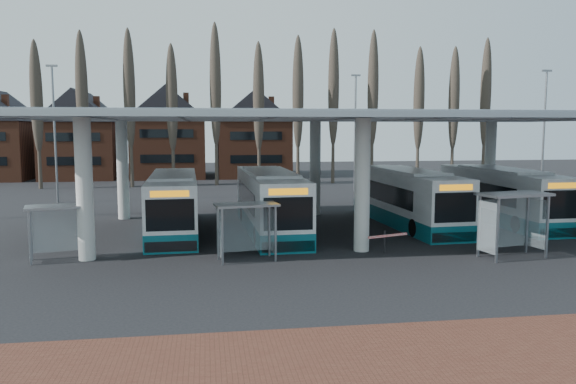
{
  "coord_description": "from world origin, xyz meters",
  "views": [
    {
      "loc": [
        -6.95,
        -21.84,
        5.55
      ],
      "look_at": [
        -2.72,
        7.0,
        2.23
      ],
      "focal_mm": 35.0,
      "sensor_mm": 36.0,
      "label": 1
    }
  ],
  "objects": [
    {
      "name": "ground",
      "position": [
        0.0,
        0.0,
        0.0
      ],
      "size": [
        140.0,
        140.0,
        0.0
      ],
      "primitive_type": "plane",
      "color": "black",
      "rests_on": "ground"
    },
    {
      "name": "station_canopy",
      "position": [
        0.0,
        8.0,
        5.68
      ],
      "size": [
        32.0,
        16.0,
        6.34
      ],
      "color": "silver",
      "rests_on": "ground"
    },
    {
      "name": "poplar_row",
      "position": [
        0.0,
        33.0,
        8.78
      ],
      "size": [
        45.1,
        1.1,
        14.5
      ],
      "color": "#473D33",
      "rests_on": "ground"
    },
    {
      "name": "townhouse_row",
      "position": [
        -15.75,
        44.0,
        5.94
      ],
      "size": [
        36.8,
        10.3,
        12.25
      ],
      "color": "brown",
      "rests_on": "ground"
    },
    {
      "name": "lamp_post_a",
      "position": [
        -18.0,
        22.0,
        5.34
      ],
      "size": [
        0.8,
        0.16,
        10.17
      ],
      "color": "slate",
      "rests_on": "ground"
    },
    {
      "name": "lamp_post_b",
      "position": [
        6.0,
        26.0,
        5.34
      ],
      "size": [
        0.8,
        0.16,
        10.17
      ],
      "color": "slate",
      "rests_on": "ground"
    },
    {
      "name": "lamp_post_c",
      "position": [
        20.0,
        20.0,
        5.34
      ],
      "size": [
        0.8,
        0.16,
        10.17
      ],
      "color": "slate",
      "rests_on": "ground"
    },
    {
      "name": "bus_0",
      "position": [
        -8.72,
        8.81,
        1.49
      ],
      "size": [
        2.76,
        11.41,
        3.15
      ],
      "rotation": [
        0.0,
        0.0,
        0.03
      ],
      "color": "white",
      "rests_on": "ground"
    },
    {
      "name": "bus_1",
      "position": [
        -3.56,
        8.2,
        1.54
      ],
      "size": [
        2.83,
        11.85,
        3.28
      ],
      "rotation": [
        0.0,
        0.0,
        0.03
      ],
      "color": "white",
      "rests_on": "ground"
    },
    {
      "name": "bus_2",
      "position": [
        4.5,
        9.11,
        1.52
      ],
      "size": [
        3.14,
        11.71,
        3.22
      ],
      "rotation": [
        0.0,
        0.0,
        0.06
      ],
      "color": "white",
      "rests_on": "ground"
    },
    {
      "name": "bus_3",
      "position": [
        10.51,
        9.39,
        1.5
      ],
      "size": [
        2.7,
        11.53,
        3.19
      ],
      "rotation": [
        0.0,
        0.0,
        0.02
      ],
      "color": "white",
      "rests_on": "ground"
    },
    {
      "name": "shelter_0",
      "position": [
        -13.17,
        2.69,
        1.7
      ],
      "size": [
        2.75,
        1.84,
        2.34
      ],
      "rotation": [
        0.0,
        0.0,
        0.24
      ],
      "color": "gray",
      "rests_on": "ground"
    },
    {
      "name": "shelter_1",
      "position": [
        -5.32,
        1.51,
        1.76
      ],
      "size": [
        2.77,
        1.67,
        2.42
      ],
      "rotation": [
        0.0,
        0.0,
        0.15
      ],
      "color": "gray",
      "rests_on": "ground"
    },
    {
      "name": "shelter_2",
      "position": [
        6.05,
        0.43,
        2.04
      ],
      "size": [
        3.24,
        2.04,
        2.8
      ],
      "rotation": [
        0.0,
        0.0,
        0.19
      ],
      "color": "gray",
      "rests_on": "ground"
    },
    {
      "name": "barrier",
      "position": [
        0.88,
        1.52,
        0.79
      ],
      "size": [
        1.97,
        0.88,
        1.02
      ],
      "rotation": [
        0.0,
        0.0,
        0.33
      ],
      "color": "black",
      "rests_on": "ground"
    }
  ]
}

